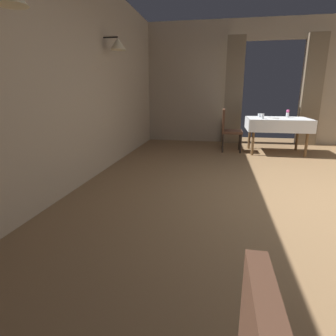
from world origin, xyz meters
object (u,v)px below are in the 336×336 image
Objects in this scene: glass_mid_b at (259,115)px; chair_mid_left at (228,128)px; flower_vase_mid at (288,113)px; dining_table_mid at (278,123)px; glass_mid_c at (262,116)px; plate_mid_d at (273,118)px.

chair_mid_left is at bearing -163.61° from glass_mid_b.
glass_mid_b is at bearing 16.39° from chair_mid_left.
flower_vase_mid is (1.25, 0.22, 0.33)m from chair_mid_left.
glass_mid_c reaches higher than dining_table_mid.
chair_mid_left is 0.74m from glass_mid_b.
glass_mid_c is (-0.59, -0.46, -0.04)m from flower_vase_mid.
dining_table_mid is 0.35m from flower_vase_mid.
plate_mid_d is at bearing -49.52° from glass_mid_b.
flower_vase_mid reaches higher than glass_mid_b.
flower_vase_mid is 0.47m from plate_mid_d.
dining_table_mid is 15.62× the size of glass_mid_b.
flower_vase_mid is 0.75m from glass_mid_c.
glass_mid_b is (0.66, 0.19, 0.28)m from chair_mid_left.
plate_mid_d is at bearing -137.31° from flower_vase_mid.
glass_mid_b is 0.39m from plate_mid_d.
dining_table_mid is at bearing 46.10° from plate_mid_d.
glass_mid_c is at bearing -89.47° from glass_mid_b.
chair_mid_left is (-1.03, -0.02, -0.14)m from dining_table_mid.
flower_vase_mid is at bearing 9.77° from chair_mid_left.
plate_mid_d is (0.25, 0.14, -0.05)m from glass_mid_c.
chair_mid_left is 5.48× the size of flower_vase_mid.
plate_mid_d is (0.91, -0.10, 0.24)m from chair_mid_left.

